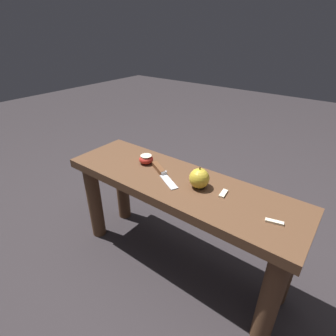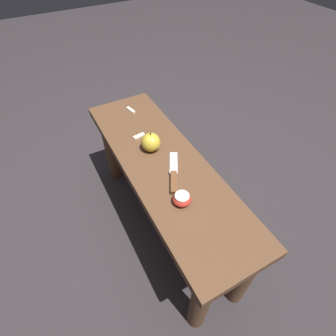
{
  "view_description": "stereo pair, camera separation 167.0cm",
  "coord_description": "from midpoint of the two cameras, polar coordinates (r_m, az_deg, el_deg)",
  "views": [
    {
      "loc": [
        -0.54,
        0.78,
        1.06
      ],
      "look_at": [
        0.06,
        -0.01,
        0.52
      ],
      "focal_mm": 28.0,
      "sensor_mm": 36.0,
      "label": 1
    },
    {
      "loc": [
        0.68,
        -0.35,
        1.26
      ],
      "look_at": [
        0.06,
        -0.01,
        0.52
      ],
      "focal_mm": 28.0,
      "sensor_mm": 36.0,
      "label": 2
    }
  ],
  "objects": [
    {
      "name": "apple_slice_center",
      "position": [
        0.85,
        67.92,
        -50.88
      ],
      "size": [
        0.06,
        0.03,
        0.01
      ],
      "color": "beige",
      "rests_on": "wooden_bench"
    },
    {
      "name": "apple_cut",
      "position": [
        0.72,
        4.06,
        -37.67
      ],
      "size": [
        0.07,
        0.07,
        0.04
      ],
      "color": "red",
      "rests_on": "wooden_bench"
    },
    {
      "name": "wooden_bench",
      "position": [
        0.83,
        20.34,
        -50.2
      ],
      "size": [
        1.07,
        0.32,
        0.48
      ],
      "color": "brown",
      "rests_on": "ground_plane"
    },
    {
      "name": "apple_slice_near_knife",
      "position": [
        0.77,
        45.91,
        -49.28
      ],
      "size": [
        0.03,
        0.06,
        0.01
      ],
      "color": "beige",
      "rests_on": "wooden_bench"
    },
    {
      "name": "ground_plane",
      "position": [
        1.18,
        15.33,
        -53.89
      ],
      "size": [
        8.0,
        8.0,
        0.0
      ],
      "primitive_type": "plane",
      "color": "#2D282B"
    },
    {
      "name": "apple_whole",
      "position": [
        0.7,
        35.5,
        -48.5
      ],
      "size": [
        0.08,
        0.08,
        0.09
      ],
      "color": "gold",
      "rests_on": "wooden_bench"
    },
    {
      "name": "knife",
      "position": [
        0.71,
        12.85,
        -44.47
      ],
      "size": [
        0.21,
        0.13,
        0.02
      ],
      "rotation": [
        0.0,
        0.0,
        2.64
      ],
      "color": "silver",
      "rests_on": "wooden_bench"
    }
  ]
}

